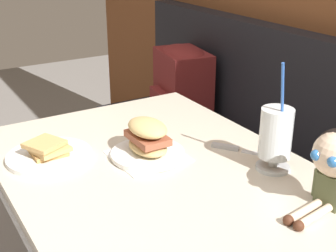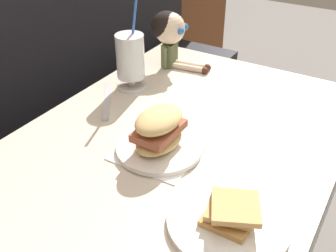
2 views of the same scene
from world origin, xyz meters
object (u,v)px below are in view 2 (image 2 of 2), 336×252
Objects in this scene: sandwich_plate at (159,136)px; seated_doll at (170,31)px; milkshake_glass at (130,59)px; butter_knife at (107,107)px; toast_plate at (229,218)px.

sandwich_plate is 0.53m from seated_doll.
milkshake_glass is 0.18m from butter_knife.
toast_plate is at bearing -118.62° from sandwich_plate.
seated_doll reaches higher than toast_plate.
toast_plate is 0.79m from seated_doll.
toast_plate is 1.11× the size of seated_doll.
milkshake_glass reaches higher than butter_knife.
milkshake_glass reaches higher than sandwich_plate.
butter_knife is at bearing -175.06° from milkshake_glass.
sandwich_plate is 0.27m from butter_knife.
sandwich_plate is 1.09× the size of butter_knife.
milkshake_glass is (0.39, 0.52, 0.09)m from toast_plate.
sandwich_plate reaches higher than toast_plate.
toast_plate is 0.29m from sandwich_plate.
seated_doll is at bearing -0.54° from butter_knife.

